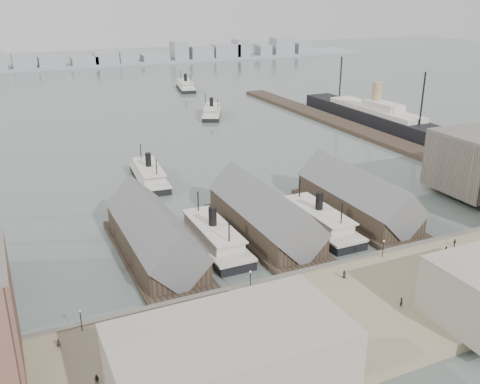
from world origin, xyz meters
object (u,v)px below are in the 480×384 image
ocean_steamer (375,116)px  horse_cart_right (464,274)px  horse_cart_center (265,311)px  horse_cart_left (132,359)px  ferry_docked_west (213,237)px

ocean_steamer → horse_cart_right: bearing=-121.0°
horse_cart_center → horse_cart_right: 40.26m
horse_cart_center → horse_cart_right: horse_cart_right is taller
ocean_steamer → horse_cart_left: (-131.64, -111.99, -1.01)m
ferry_docked_west → horse_cart_right: size_ratio=5.75×
ferry_docked_west → horse_cart_left: (-26.64, -34.33, 0.50)m
horse_cart_left → horse_cart_center: bearing=-74.7°
ocean_steamer → horse_cart_center: ocean_steamer is taller
ferry_docked_west → ocean_steamer: bearing=36.5°
ocean_steamer → horse_cart_left: bearing=-139.6°
horse_cart_left → horse_cart_right: horse_cart_right is taller
horse_cart_right → ferry_docked_west: bearing=18.2°
ferry_docked_west → horse_cart_center: size_ratio=5.70×
horse_cart_center → horse_cart_right: size_ratio=1.01×
ocean_steamer → horse_cart_right: (-68.33, -113.74, -0.99)m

